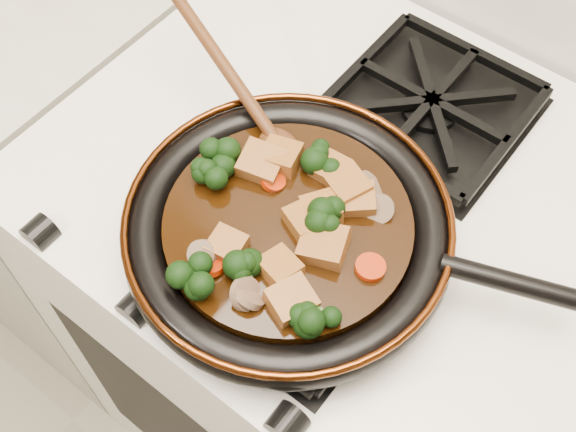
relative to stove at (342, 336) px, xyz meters
The scene contains 33 objects.
stove is the anchor object (origin of this frame).
burner_grate_front 0.48m from the stove, 90.00° to the right, with size 0.23×0.23×0.03m, color black, non-canonical shape.
burner_grate_back 0.48m from the stove, 90.00° to the left, with size 0.23×0.23×0.03m, color black, non-canonical shape.
skillet 0.51m from the stove, 97.88° to the right, with size 0.46×0.35×0.05m.
braising_sauce 0.51m from the stove, 98.70° to the right, with size 0.26×0.26×0.02m, color black.
tofu_cube_0 0.56m from the stove, 78.19° to the right, with size 0.04×0.04×0.02m, color brown.
tofu_cube_1 0.53m from the stove, 91.41° to the right, with size 0.04×0.04×0.02m, color brown.
tofu_cube_2 0.52m from the stove, 114.34° to the right, with size 0.04×0.04×0.02m, color brown.
tofu_cube_3 0.53m from the stove, 137.06° to the right, with size 0.04×0.04×0.02m, color brown.
tofu_cube_4 0.55m from the stove, 104.08° to the right, with size 0.03×0.03×0.02m, color brown.
tofu_cube_5 0.52m from the stove, 69.20° to the right, with size 0.04×0.04×0.02m, color brown.
tofu_cube_6 0.53m from the stove, 133.48° to the right, with size 0.04×0.05×0.02m, color brown.
tofu_cube_7 0.55m from the stove, 86.43° to the right, with size 0.04×0.03×0.02m, color brown.
tofu_cube_8 0.53m from the stove, 77.02° to the right, with size 0.04×0.05×0.02m, color brown.
tofu_cube_9 0.53m from the stove, 88.72° to the right, with size 0.04×0.04×0.02m, color brown.
tofu_cube_10 0.52m from the stove, 81.64° to the right, with size 0.04×0.04×0.02m, color brown.
broccoli_floret_0 0.55m from the stove, 131.05° to the right, with size 0.05×0.05×0.05m, color black, non-canonical shape.
broccoli_floret_1 0.53m from the stove, 79.44° to the right, with size 0.06×0.06×0.05m, color black, non-canonical shape.
broccoli_floret_2 0.57m from the stove, 100.49° to the right, with size 0.06×0.06×0.05m, color black, non-canonical shape.
broccoli_floret_3 0.56m from the stove, 92.91° to the right, with size 0.06×0.06×0.05m, color black, non-canonical shape.
broccoli_floret_4 0.54m from the stove, 138.58° to the right, with size 0.06×0.06×0.05m, color black, non-canonical shape.
broccoli_floret_5 0.52m from the stove, 127.26° to the right, with size 0.06×0.06×0.05m, color black, non-canonical shape.
broccoli_floret_6 0.56m from the stove, 70.14° to the right, with size 0.06×0.06×0.05m, color black, non-canonical shape.
carrot_coin_0 0.56m from the stove, 102.44° to the right, with size 0.03×0.03×0.01m, color #A22104.
carrot_coin_1 0.53m from the stove, 122.70° to the right, with size 0.03×0.03×0.01m, color #A22104.
carrot_coin_2 0.53m from the stove, 56.06° to the right, with size 0.03×0.03×0.01m, color #A22104.
carrot_coin_3 0.53m from the stove, 81.41° to the right, with size 0.03×0.03×0.01m, color #A22104.
mushroom_slice_0 0.56m from the stove, 88.74° to the right, with size 0.03×0.03×0.01m, color brown.
mushroom_slice_1 0.52m from the stove, 57.03° to the right, with size 0.04×0.04×0.01m, color brown.
mushroom_slice_2 0.56m from the stove, 89.58° to the right, with size 0.03×0.03×0.01m, color brown.
mushroom_slice_3 0.56m from the stove, 105.95° to the right, with size 0.03×0.03×0.01m, color brown.
mushroom_slice_4 0.52m from the stove, 49.12° to the right, with size 0.03×0.03×0.01m, color brown.
wooden_spoon 0.56m from the stove, 168.29° to the right, with size 0.16×0.07×0.26m.
Camera 1 is at (0.22, 1.25, 1.60)m, focal length 45.00 mm.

